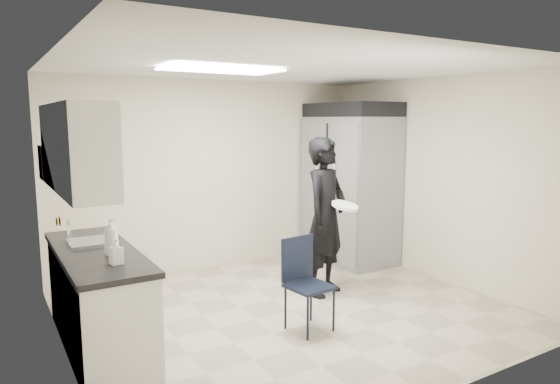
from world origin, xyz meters
TOP-DOWN VIEW (x-y plane):
  - floor at (0.00, 0.00)m, footprint 4.50×4.50m
  - ceiling at (0.00, 0.00)m, footprint 4.50×4.50m
  - back_wall at (0.00, 2.00)m, footprint 4.50×0.00m
  - left_wall at (-2.25, 0.00)m, footprint 0.00×4.00m
  - right_wall at (2.25, 0.00)m, footprint 0.00×4.00m
  - ceiling_panel at (-0.60, 0.40)m, footprint 1.20×0.60m
  - lower_counter at (-1.95, 0.20)m, footprint 0.60×1.90m
  - countertop at (-1.95, 0.20)m, footprint 0.64×1.95m
  - sink at (-1.93, 0.45)m, footprint 0.42×0.40m
  - faucet at (-2.13, 0.45)m, footprint 0.02×0.02m
  - upper_cabinets at (-2.08, 0.20)m, footprint 0.35×1.80m
  - towel_dispenser at (-2.14, 1.35)m, footprint 0.22×0.30m
  - notice_sticker_left at (-2.24, 0.10)m, footprint 0.00×0.12m
  - notice_sticker_right at (-2.24, 0.30)m, footprint 0.00×0.12m
  - commercial_fridge at (1.83, 1.27)m, footprint 0.80×1.35m
  - fridge_compressor at (1.83, 1.27)m, footprint 0.80×1.35m
  - folding_chair at (-0.11, -0.51)m, footprint 0.44×0.44m
  - man_tuxedo at (0.66, 0.28)m, footprint 0.81×0.70m
  - bucket_lid at (0.76, 0.05)m, footprint 0.41×0.41m
  - soap_bottle_a at (-1.86, -0.05)m, footprint 0.17×0.17m
  - soap_bottle_b at (-1.90, -0.35)m, footprint 0.11×0.11m

SIDE VIEW (x-z plane):
  - floor at x=0.00m, z-range 0.00..0.00m
  - lower_counter at x=-1.95m, z-range 0.00..0.86m
  - folding_chair at x=-0.11m, z-range 0.00..0.89m
  - sink at x=-1.93m, z-range 0.80..0.94m
  - countertop at x=-1.95m, z-range 0.86..0.91m
  - man_tuxedo at x=0.66m, z-range 0.00..1.86m
  - soap_bottle_b at x=-1.90m, z-range 0.91..1.12m
  - faucet at x=-2.13m, z-range 0.90..1.14m
  - commercial_fridge at x=1.83m, z-range 0.00..2.10m
  - soap_bottle_a at x=-1.86m, z-range 0.91..1.23m
  - bucket_lid at x=0.76m, z-range 1.07..1.11m
  - notice_sticker_right at x=-2.24m, z-range 1.15..1.21m
  - notice_sticker_left at x=-2.24m, z-range 1.19..1.25m
  - back_wall at x=0.00m, z-range -0.95..3.55m
  - left_wall at x=-2.25m, z-range -0.70..3.30m
  - right_wall at x=2.25m, z-range -0.70..3.30m
  - towel_dispenser at x=-2.14m, z-range 1.45..1.80m
  - upper_cabinets at x=-2.08m, z-range 1.45..2.20m
  - fridge_compressor at x=1.83m, z-range 2.10..2.30m
  - ceiling_panel at x=-0.60m, z-range 2.56..2.58m
  - ceiling at x=0.00m, z-range 2.60..2.60m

